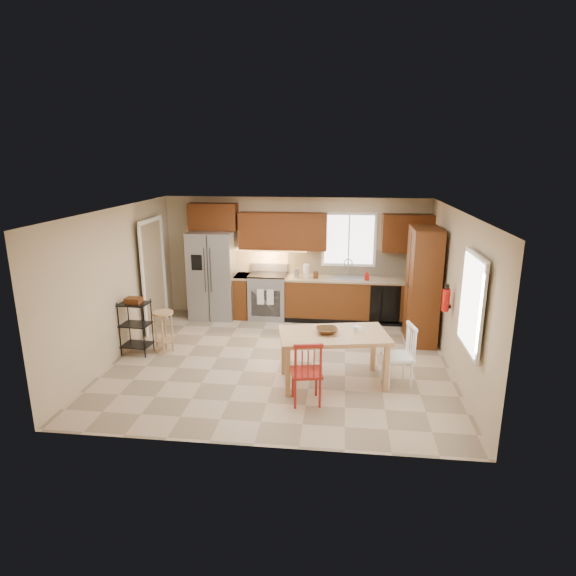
% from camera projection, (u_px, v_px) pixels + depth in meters
% --- Properties ---
extents(floor, '(5.50, 5.50, 0.00)m').
position_uv_depth(floor, '(281.00, 360.00, 8.06)').
color(floor, tan).
rests_on(floor, ground).
extents(ceiling, '(5.50, 5.00, 0.02)m').
position_uv_depth(ceiling, '(280.00, 210.00, 7.40)').
color(ceiling, silver).
rests_on(ceiling, ground).
extents(wall_back, '(5.50, 0.02, 2.50)m').
position_uv_depth(wall_back, '(296.00, 257.00, 10.12)').
color(wall_back, '#CCB793').
rests_on(wall_back, ground).
extents(wall_front, '(5.50, 0.02, 2.50)m').
position_uv_depth(wall_front, '(251.00, 348.00, 5.33)').
color(wall_front, '#CCB793').
rests_on(wall_front, ground).
extents(wall_left, '(0.02, 5.00, 2.50)m').
position_uv_depth(wall_left, '(117.00, 283.00, 8.03)').
color(wall_left, '#CCB793').
rests_on(wall_left, ground).
extents(wall_right, '(0.02, 5.00, 2.50)m').
position_uv_depth(wall_right, '(457.00, 294.00, 7.43)').
color(wall_right, '#CCB793').
rests_on(wall_right, ground).
extents(refrigerator, '(0.92, 0.75, 1.82)m').
position_uv_depth(refrigerator, '(213.00, 275.00, 10.04)').
color(refrigerator, gray).
rests_on(refrigerator, floor).
extents(range_stove, '(0.76, 0.63, 0.92)m').
position_uv_depth(range_stove, '(268.00, 297.00, 10.09)').
color(range_stove, gray).
rests_on(range_stove, floor).
extents(base_cabinet_narrow, '(0.30, 0.60, 0.90)m').
position_uv_depth(base_cabinet_narrow, '(242.00, 296.00, 10.17)').
color(base_cabinet_narrow, '#5B2D10').
rests_on(base_cabinet_narrow, floor).
extents(base_cabinet_run, '(2.92, 0.60, 0.90)m').
position_uv_depth(base_cabinet_run, '(356.00, 300.00, 9.91)').
color(base_cabinet_run, '#5B2D10').
rests_on(base_cabinet_run, floor).
extents(dishwasher, '(0.60, 0.02, 0.78)m').
position_uv_depth(dishwasher, '(385.00, 305.00, 9.57)').
color(dishwasher, black).
rests_on(dishwasher, floor).
extents(backsplash, '(2.92, 0.03, 0.55)m').
position_uv_depth(backsplash, '(357.00, 262.00, 9.99)').
color(backsplash, beige).
rests_on(backsplash, wall_back).
extents(upper_over_fridge, '(1.00, 0.35, 0.55)m').
position_uv_depth(upper_over_fridge, '(213.00, 217.00, 9.92)').
color(upper_over_fridge, '#54280E').
rests_on(upper_over_fridge, wall_back).
extents(upper_left_block, '(1.80, 0.35, 0.75)m').
position_uv_depth(upper_left_block, '(283.00, 231.00, 9.83)').
color(upper_left_block, '#54280E').
rests_on(upper_left_block, wall_back).
extents(upper_right_block, '(1.00, 0.35, 0.75)m').
position_uv_depth(upper_right_block, '(407.00, 233.00, 9.56)').
color(upper_right_block, '#54280E').
rests_on(upper_right_block, wall_back).
extents(window_back, '(1.12, 0.04, 1.12)m').
position_uv_depth(window_back, '(349.00, 240.00, 9.88)').
color(window_back, white).
rests_on(window_back, wall_back).
extents(sink, '(0.62, 0.46, 0.16)m').
position_uv_depth(sink, '(348.00, 280.00, 9.82)').
color(sink, gray).
rests_on(sink, base_cabinet_run).
extents(undercab_glow, '(1.60, 0.30, 0.01)m').
position_uv_depth(undercab_glow, '(268.00, 250.00, 9.95)').
color(undercab_glow, '#FFBF66').
rests_on(undercab_glow, wall_back).
extents(soap_bottle, '(0.09, 0.09, 0.19)m').
position_uv_depth(soap_bottle, '(367.00, 275.00, 9.64)').
color(soap_bottle, red).
rests_on(soap_bottle, base_cabinet_run).
extents(paper_towel, '(0.12, 0.12, 0.28)m').
position_uv_depth(paper_towel, '(306.00, 271.00, 9.82)').
color(paper_towel, white).
rests_on(paper_towel, base_cabinet_run).
extents(canister_steel, '(0.11, 0.11, 0.18)m').
position_uv_depth(canister_steel, '(296.00, 273.00, 9.85)').
color(canister_steel, gray).
rests_on(canister_steel, base_cabinet_run).
extents(canister_wood, '(0.10, 0.10, 0.14)m').
position_uv_depth(canister_wood, '(316.00, 275.00, 9.78)').
color(canister_wood, '#4F2E15').
rests_on(canister_wood, base_cabinet_run).
extents(pantry, '(0.50, 0.95, 2.10)m').
position_uv_depth(pantry, '(423.00, 286.00, 8.66)').
color(pantry, '#5B2D10').
rests_on(pantry, floor).
extents(fire_extinguisher, '(0.12, 0.12, 0.36)m').
position_uv_depth(fire_extinguisher, '(446.00, 300.00, 7.62)').
color(fire_extinguisher, red).
rests_on(fire_extinguisher, wall_right).
extents(window_right, '(0.04, 1.02, 1.32)m').
position_uv_depth(window_right, '(472.00, 303.00, 6.28)').
color(window_right, white).
rests_on(window_right, wall_right).
extents(doorway, '(0.04, 0.95, 2.10)m').
position_uv_depth(doorway, '(153.00, 277.00, 9.32)').
color(doorway, '#8C7A59').
rests_on(doorway, wall_left).
extents(dining_table, '(1.73, 1.19, 0.77)m').
position_uv_depth(dining_table, '(333.00, 359.00, 7.17)').
color(dining_table, tan).
rests_on(dining_table, floor).
extents(chair_red, '(0.51, 0.51, 0.93)m').
position_uv_depth(chair_red, '(306.00, 371.00, 6.57)').
color(chair_red, '#A11F18').
rests_on(chair_red, floor).
extents(chair_white, '(0.51, 0.51, 0.93)m').
position_uv_depth(chair_white, '(398.00, 355.00, 7.10)').
color(chair_white, white).
rests_on(chair_white, floor).
extents(table_bowl, '(0.38, 0.38, 0.08)m').
position_uv_depth(table_bowl, '(327.00, 334.00, 7.08)').
color(table_bowl, '#4F2E15').
rests_on(table_bowl, dining_table).
extents(table_jar, '(0.14, 0.14, 0.14)m').
position_uv_depth(table_jar, '(357.00, 330.00, 7.12)').
color(table_jar, white).
rests_on(table_jar, dining_table).
extents(bar_stool, '(0.38, 0.38, 0.73)m').
position_uv_depth(bar_stool, '(164.00, 332.00, 8.33)').
color(bar_stool, tan).
rests_on(bar_stool, floor).
extents(utility_cart, '(0.50, 0.40, 0.95)m').
position_uv_depth(utility_cart, '(136.00, 327.00, 8.23)').
color(utility_cart, black).
rests_on(utility_cart, floor).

